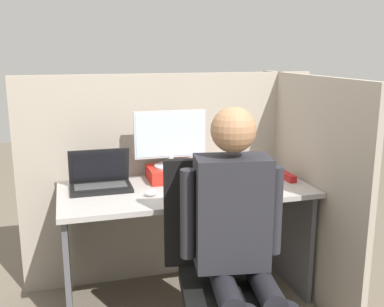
{
  "coord_description": "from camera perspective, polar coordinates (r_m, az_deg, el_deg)",
  "views": [
    {
      "loc": [
        -0.68,
        -2.19,
        1.56
      ],
      "look_at": [
        -0.01,
        0.17,
        1.0
      ],
      "focal_mm": 42.0,
      "sensor_mm": 36.0,
      "label": 1
    }
  ],
  "objects": [
    {
      "name": "desk",
      "position": [
        2.8,
        -0.79,
        -7.84
      ],
      "size": [
        1.51,
        0.68,
        0.75
      ],
      "color": "#9E9993",
      "rests_on": "ground"
    },
    {
      "name": "cubicle_panel_back",
      "position": [
        3.09,
        -2.58,
        -3.05
      ],
      "size": [
        2.01,
        0.04,
        1.41
      ],
      "color": "gray",
      "rests_on": "ground"
    },
    {
      "name": "carrot_toy",
      "position": [
        2.63,
        7.31,
        -4.78
      ],
      "size": [
        0.04,
        0.11,
        0.04
      ],
      "color": "orange",
      "rests_on": "desk"
    },
    {
      "name": "cubicle_panel_right",
      "position": [
        2.99,
        14.22,
        -4.03
      ],
      "size": [
        0.04,
        1.32,
        1.41
      ],
      "color": "gray",
      "rests_on": "ground"
    },
    {
      "name": "monitor",
      "position": [
        2.84,
        -2.77,
        1.91
      ],
      "size": [
        0.46,
        0.21,
        0.36
      ],
      "color": "#B2B2B7",
      "rests_on": "paper_box"
    },
    {
      "name": "mouse",
      "position": [
        2.59,
        -5.27,
        -5.02
      ],
      "size": [
        0.07,
        0.04,
        0.04
      ],
      "color": "silver",
      "rests_on": "desk"
    },
    {
      "name": "stapler",
      "position": [
        2.95,
        12.05,
        -2.9
      ],
      "size": [
        0.05,
        0.16,
        0.04
      ],
      "color": "#A31919",
      "rests_on": "desk"
    },
    {
      "name": "paper_box",
      "position": [
        2.89,
        -2.71,
        -2.54
      ],
      "size": [
        0.29,
        0.25,
        0.09
      ],
      "color": "red",
      "rests_on": "desk"
    },
    {
      "name": "person",
      "position": [
        2.08,
        5.85,
        -9.66
      ],
      "size": [
        0.47,
        0.49,
        1.32
      ],
      "color": "black",
      "rests_on": "ground"
    },
    {
      "name": "laptop",
      "position": [
        2.76,
        -11.55,
        -3.44
      ],
      "size": [
        0.36,
        0.24,
        0.24
      ],
      "color": "black",
      "rests_on": "desk"
    },
    {
      "name": "office_chair",
      "position": [
        2.31,
        3.54,
        -13.88
      ],
      "size": [
        0.54,
        0.6,
        1.03
      ],
      "color": "black",
      "rests_on": "ground"
    }
  ]
}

